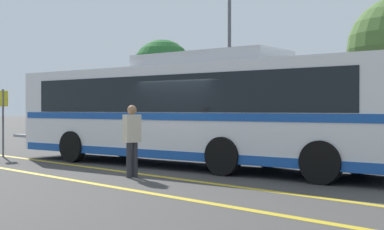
{
  "coord_description": "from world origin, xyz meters",
  "views": [
    {
      "loc": [
        10.64,
        -10.73,
        1.7
      ],
      "look_at": [
        -0.46,
        0.47,
        1.53
      ],
      "focal_mm": 50.0,
      "sensor_mm": 36.0,
      "label": 1
    }
  ],
  "objects_px": {
    "tree_2": "(162,70)",
    "bus_stop_sign": "(3,114)",
    "parked_car_0": "(95,131)",
    "parked_car_2": "(282,139)",
    "street_lamp": "(229,19)",
    "parked_car_1": "(159,134)",
    "transit_bus": "(192,110)",
    "pedestrian_0": "(132,136)"
  },
  "relations": [
    {
      "from": "tree_2",
      "to": "bus_stop_sign",
      "type": "bearing_deg",
      "value": -81.66
    },
    {
      "from": "parked_car_0",
      "to": "tree_2",
      "type": "xyz_separation_m",
      "value": [
        1.98,
        2.61,
        2.96
      ]
    },
    {
      "from": "parked_car_2",
      "to": "street_lamp",
      "type": "distance_m",
      "value": 6.23
    },
    {
      "from": "parked_car_1",
      "to": "bus_stop_sign",
      "type": "xyz_separation_m",
      "value": [
        -1.97,
        -5.68,
        0.84
      ]
    },
    {
      "from": "parked_car_0",
      "to": "parked_car_2",
      "type": "xyz_separation_m",
      "value": [
        11.01,
        -0.09,
        0.04
      ]
    },
    {
      "from": "bus_stop_sign",
      "to": "tree_2",
      "type": "relative_size",
      "value": 0.47
    },
    {
      "from": "transit_bus",
      "to": "street_lamp",
      "type": "bearing_deg",
      "value": 23.0
    },
    {
      "from": "parked_car_2",
      "to": "street_lamp",
      "type": "xyz_separation_m",
      "value": [
        -3.76,
        1.64,
        4.69
      ]
    },
    {
      "from": "bus_stop_sign",
      "to": "street_lamp",
      "type": "distance_m",
      "value": 9.54
    },
    {
      "from": "transit_bus",
      "to": "parked_car_1",
      "type": "height_order",
      "value": "transit_bus"
    },
    {
      "from": "parked_car_0",
      "to": "parked_car_2",
      "type": "bearing_deg",
      "value": 88.25
    },
    {
      "from": "pedestrian_0",
      "to": "street_lamp",
      "type": "relative_size",
      "value": 0.25
    },
    {
      "from": "transit_bus",
      "to": "parked_car_0",
      "type": "height_order",
      "value": "transit_bus"
    },
    {
      "from": "street_lamp",
      "to": "tree_2",
      "type": "distance_m",
      "value": 5.66
    },
    {
      "from": "transit_bus",
      "to": "pedestrian_0",
      "type": "height_order",
      "value": "transit_bus"
    },
    {
      "from": "transit_bus",
      "to": "parked_car_2",
      "type": "relative_size",
      "value": 2.78
    },
    {
      "from": "pedestrian_0",
      "to": "parked_car_1",
      "type": "bearing_deg",
      "value": 49.58
    },
    {
      "from": "parked_car_2",
      "to": "parked_car_1",
      "type": "bearing_deg",
      "value": 98.99
    },
    {
      "from": "street_lamp",
      "to": "tree_2",
      "type": "xyz_separation_m",
      "value": [
        -5.27,
        1.06,
        -1.77
      ]
    },
    {
      "from": "pedestrian_0",
      "to": "tree_2",
      "type": "bearing_deg",
      "value": 50.37
    },
    {
      "from": "parked_car_0",
      "to": "parked_car_2",
      "type": "height_order",
      "value": "parked_car_2"
    },
    {
      "from": "parked_car_2",
      "to": "pedestrian_0",
      "type": "height_order",
      "value": "pedestrian_0"
    },
    {
      "from": "parked_car_1",
      "to": "parked_car_2",
      "type": "distance_m",
      "value": 5.78
    },
    {
      "from": "street_lamp",
      "to": "tree_2",
      "type": "relative_size",
      "value": 1.4
    },
    {
      "from": "street_lamp",
      "to": "parked_car_1",
      "type": "bearing_deg",
      "value": -133.96
    },
    {
      "from": "parked_car_1",
      "to": "bus_stop_sign",
      "type": "relative_size",
      "value": 1.76
    },
    {
      "from": "parked_car_1",
      "to": "pedestrian_0",
      "type": "xyz_separation_m",
      "value": [
        5.81,
        -6.06,
        0.35
      ]
    },
    {
      "from": "parked_car_1",
      "to": "street_lamp",
      "type": "relative_size",
      "value": 0.59
    },
    {
      "from": "pedestrian_0",
      "to": "tree_2",
      "type": "relative_size",
      "value": 0.35
    },
    {
      "from": "parked_car_0",
      "to": "parked_car_1",
      "type": "distance_m",
      "value": 5.27
    },
    {
      "from": "parked_car_1",
      "to": "tree_2",
      "type": "xyz_separation_m",
      "value": [
        -3.26,
        3.14,
        2.93
      ]
    },
    {
      "from": "bus_stop_sign",
      "to": "transit_bus",
      "type": "bearing_deg",
      "value": -79.0
    },
    {
      "from": "parked_car_0",
      "to": "bus_stop_sign",
      "type": "relative_size",
      "value": 1.94
    },
    {
      "from": "parked_car_1",
      "to": "parked_car_2",
      "type": "height_order",
      "value": "parked_car_2"
    },
    {
      "from": "pedestrian_0",
      "to": "bus_stop_sign",
      "type": "bearing_deg",
      "value": 93.0
    },
    {
      "from": "parked_car_0",
      "to": "street_lamp",
      "type": "distance_m",
      "value": 8.8
    },
    {
      "from": "parked_car_1",
      "to": "parked_car_0",
      "type": "bearing_deg",
      "value": -95.57
    },
    {
      "from": "parked_car_2",
      "to": "transit_bus",
      "type": "bearing_deg",
      "value": 175.67
    },
    {
      "from": "tree_2",
      "to": "pedestrian_0",
      "type": "bearing_deg",
      "value": -45.39
    },
    {
      "from": "tree_2",
      "to": "street_lamp",
      "type": "bearing_deg",
      "value": -11.38
    },
    {
      "from": "parked_car_0",
      "to": "parked_car_1",
      "type": "bearing_deg",
      "value": 82.98
    },
    {
      "from": "pedestrian_0",
      "to": "bus_stop_sign",
      "type": "distance_m",
      "value": 7.8
    }
  ]
}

